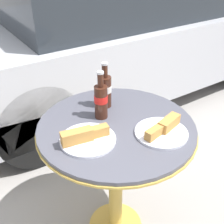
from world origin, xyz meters
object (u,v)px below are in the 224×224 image
(cola_bottle_right, at_px, (105,90))
(lunch_plate_far, at_px, (162,130))
(lunch_plate_near, at_px, (86,137))
(bistro_table, at_px, (116,148))
(cola_bottle_left, at_px, (101,100))
(parked_car, at_px, (117,33))

(cola_bottle_right, relative_size, lunch_plate_far, 1.00)
(lunch_plate_near, bearing_deg, bistro_table, 10.90)
(cola_bottle_left, xyz_separation_m, parked_car, (1.15, 1.54, -0.24))
(cola_bottle_left, xyz_separation_m, lunch_plate_near, (-0.16, -0.13, -0.08))
(cola_bottle_left, bearing_deg, bistro_table, -75.97)
(lunch_plate_far, bearing_deg, parked_car, 61.21)
(lunch_plate_near, bearing_deg, lunch_plate_far, -23.90)
(cola_bottle_left, relative_size, lunch_plate_far, 1.01)
(lunch_plate_near, xyz_separation_m, lunch_plate_far, (0.31, -0.14, -0.00))
(cola_bottle_right, height_order, lunch_plate_far, cola_bottle_right)
(cola_bottle_left, bearing_deg, lunch_plate_far, -60.04)
(cola_bottle_right, height_order, parked_car, parked_car)
(bistro_table, xyz_separation_m, lunch_plate_near, (-0.18, -0.04, 0.17))
(cola_bottle_right, height_order, lunch_plate_near, cola_bottle_right)
(bistro_table, distance_m, lunch_plate_far, 0.27)
(cola_bottle_right, distance_m, parked_car, 1.83)
(bistro_table, xyz_separation_m, lunch_plate_far, (0.13, -0.17, 0.16))
(cola_bottle_left, distance_m, lunch_plate_near, 0.22)
(lunch_plate_near, relative_size, parked_car, 0.06)
(cola_bottle_left, height_order, lunch_plate_near, cola_bottle_left)
(bistro_table, relative_size, cola_bottle_left, 3.15)
(parked_car, bearing_deg, cola_bottle_right, -126.46)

